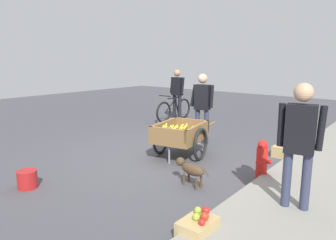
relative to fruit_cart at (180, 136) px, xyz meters
name	(u,v)px	position (x,y,z in m)	size (l,w,h in m)	color
ground_plane	(160,156)	(0.21, -0.35, -0.44)	(24.00, 24.00, 0.00)	#47474C
fruit_cart	(180,136)	(0.00, 0.00, 0.00)	(1.76, 1.08, 0.73)	olive
vendor_person	(202,102)	(-1.13, -0.22, 0.53)	(0.26, 0.57, 1.62)	#333851
bicycle	(174,110)	(-2.89, -2.41, -0.09)	(1.66, 0.46, 0.85)	black
cyclist_person	(177,90)	(-3.04, -2.40, 0.53)	(0.22, 0.58, 1.61)	black
dog	(191,169)	(1.05, 0.99, -0.17)	(0.25, 0.67, 0.40)	#4C3823
fire_hydrant	(262,160)	(0.14, 1.75, -0.11)	(0.25, 0.25, 0.67)	red
plastic_bucket	(27,179)	(2.70, -0.88, -0.30)	(0.29, 0.29, 0.28)	#B21E1E
apple_crate	(198,228)	(2.19, 1.89, -0.32)	(0.44, 0.32, 0.32)	tan
mixed_fruit_crate	(283,150)	(-1.35, 1.60, -0.31)	(0.44, 0.32, 0.32)	tan
bystander_person	(300,138)	(1.03, 2.55, 0.57)	(0.26, 0.52, 1.67)	#333851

